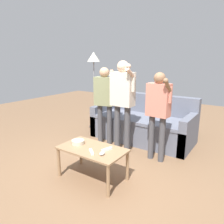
{
  "coord_description": "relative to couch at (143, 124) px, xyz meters",
  "views": [
    {
      "loc": [
        1.81,
        -2.3,
        1.64
      ],
      "look_at": [
        0.01,
        0.34,
        0.84
      ],
      "focal_mm": 34.12,
      "sensor_mm": 36.0,
      "label": 1
    }
  ],
  "objects": [
    {
      "name": "player_center",
      "position": [
        -0.05,
        -0.76,
        0.7
      ],
      "size": [
        0.47,
        0.33,
        1.62
      ],
      "color": "#47474C",
      "rests_on": "ground"
    },
    {
      "name": "game_remote_wand_near",
      "position": [
        0.31,
        -1.73,
        0.15
      ],
      "size": [
        0.08,
        0.16,
        0.03
      ],
      "color": "white",
      "rests_on": "coffee_table"
    },
    {
      "name": "coffee_table",
      "position": [
        0.1,
        -1.79,
        0.08
      ],
      "size": [
        0.93,
        0.52,
        0.45
      ],
      "color": "#997551",
      "rests_on": "ground"
    },
    {
      "name": "game_remote_wand_far",
      "position": [
        0.19,
        -1.91,
        0.15
      ],
      "size": [
        0.14,
        0.13,
        0.03
      ],
      "color": "white",
      "rests_on": "coffee_table"
    },
    {
      "name": "floor_lamp",
      "position": [
        -1.34,
        0.06,
        1.21
      ],
      "size": [
        0.3,
        0.3,
        1.8
      ],
      "color": "#2D2D33",
      "rests_on": "ground"
    },
    {
      "name": "player_right",
      "position": [
        0.61,
        -0.76,
        0.6
      ],
      "size": [
        0.42,
        0.33,
        1.45
      ],
      "color": "#47474C",
      "rests_on": "ground"
    },
    {
      "name": "snack_bowl",
      "position": [
        -0.16,
        -1.79,
        0.17
      ],
      "size": [
        0.18,
        0.18,
        0.06
      ],
      "primitive_type": "cylinder",
      "color": "beige",
      "rests_on": "coffee_table"
    },
    {
      "name": "game_remote_nunchuk",
      "position": [
        0.34,
        -1.88,
        0.16
      ],
      "size": [
        0.06,
        0.09,
        0.05
      ],
      "color": "white",
      "rests_on": "coffee_table"
    },
    {
      "name": "ground_plane",
      "position": [
        0.04,
        -1.57,
        -0.31
      ],
      "size": [
        12.0,
        12.0,
        0.0
      ],
      "primitive_type": "plane",
      "color": "brown"
    },
    {
      "name": "couch",
      "position": [
        0.0,
        0.0,
        0.0
      ],
      "size": [
        2.03,
        0.94,
        0.91
      ],
      "color": "slate",
      "rests_on": "ground"
    },
    {
      "name": "player_left",
      "position": [
        -0.52,
        -0.65,
        0.62
      ],
      "size": [
        0.47,
        0.29,
        1.49
      ],
      "color": "#47474C",
      "rests_on": "ground"
    }
  ]
}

